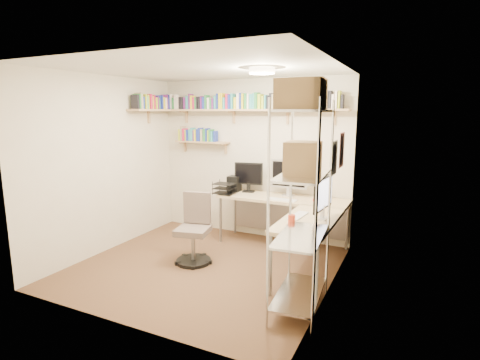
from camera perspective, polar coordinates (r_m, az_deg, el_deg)
ground at (r=5.04m, az=-5.42°, el=-12.99°), size 3.20×3.20×0.00m
room_shell at (r=4.65m, az=-5.69°, el=4.80°), size 3.24×3.04×2.52m
wall_shelves at (r=5.96m, az=-2.83°, el=10.71°), size 3.12×1.09×0.80m
corner_desk at (r=5.33m, az=6.12°, el=-3.32°), size 1.99×1.90×1.30m
office_chair at (r=5.09m, az=-6.97°, el=-8.08°), size 0.50×0.50×0.93m
wire_rack at (r=3.59m, az=9.63°, el=5.98°), size 0.53×0.95×2.31m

